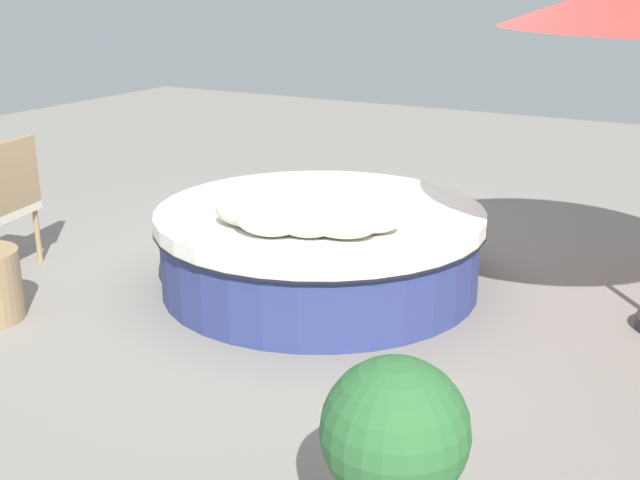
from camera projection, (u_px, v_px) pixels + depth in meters
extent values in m
plane|color=gray|center=(320.00, 286.00, 5.68)|extent=(16.00, 16.00, 0.00)
cylinder|color=navy|center=(320.00, 255.00, 5.61)|extent=(2.20, 2.20, 0.46)
cylinder|color=black|center=(320.00, 224.00, 5.53)|extent=(2.28, 2.28, 0.02)
cylinder|color=silver|center=(320.00, 216.00, 5.52)|extent=(2.27, 2.27, 0.11)
ellipsoid|color=beige|center=(252.00, 212.00, 5.09)|extent=(0.50, 0.35, 0.18)
ellipsoid|color=white|center=(270.00, 218.00, 4.91)|extent=(0.45, 0.37, 0.22)
ellipsoid|color=beige|center=(305.00, 221.00, 4.88)|extent=(0.43, 0.30, 0.20)
ellipsoid|color=silver|center=(339.00, 221.00, 4.87)|extent=(0.51, 0.34, 0.21)
ellipsoid|color=silver|center=(368.00, 217.00, 4.98)|extent=(0.44, 0.32, 0.18)
cylinder|color=#997A56|center=(38.00, 235.00, 6.10)|extent=(0.04, 0.04, 0.42)
cube|color=#997A56|center=(12.00, 175.00, 5.73)|extent=(0.16, 0.52, 0.50)
sphere|color=#2D6633|center=(395.00, 431.00, 2.85)|extent=(0.54, 0.54, 0.54)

